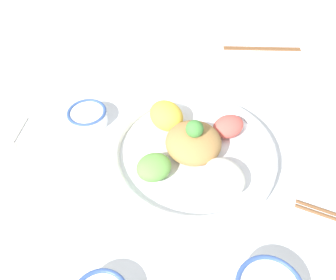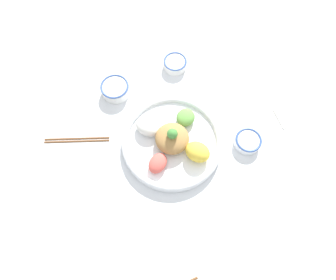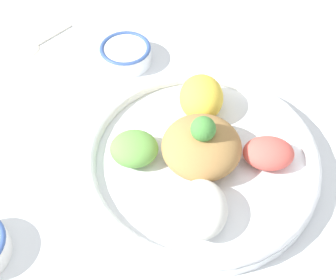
# 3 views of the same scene
# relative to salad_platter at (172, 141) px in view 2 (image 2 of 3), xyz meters

# --- Properties ---
(ground_plane) EXTENTS (2.40, 2.40, 0.00)m
(ground_plane) POSITION_rel_salad_platter_xyz_m (0.03, -0.03, -0.02)
(ground_plane) COLOR white
(salad_platter) EXTENTS (0.33, 0.33, 0.10)m
(salad_platter) POSITION_rel_salad_platter_xyz_m (0.00, 0.00, 0.00)
(salad_platter) COLOR white
(salad_platter) RESTS_ON ground_plane
(sauce_bowl_red) EXTENTS (0.09, 0.09, 0.03)m
(sauce_bowl_red) POSITION_rel_salad_platter_xyz_m (0.07, -0.24, -0.01)
(sauce_bowl_red) COLOR white
(sauce_bowl_red) RESTS_ON ground_plane
(rice_bowl_blue) EXTENTS (0.09, 0.09, 0.03)m
(rice_bowl_blue) POSITION_rel_salad_platter_xyz_m (0.31, 0.07, -0.01)
(rice_bowl_blue) COLOR white
(rice_bowl_blue) RESTS_ON ground_plane
(sauce_bowl_dark) EXTENTS (0.10, 0.10, 0.04)m
(sauce_bowl_dark) POSITION_rel_salad_platter_xyz_m (0.14, 0.25, -0.00)
(sauce_bowl_dark) COLOR white
(sauce_bowl_dark) RESTS_ON ground_plane
(chopsticks_pair_far) EXTENTS (0.08, 0.21, 0.01)m
(chopsticks_pair_far) POSITION_rel_salad_platter_xyz_m (-0.07, 0.31, -0.02)
(chopsticks_pair_far) COLOR brown
(chopsticks_pair_far) RESTS_ON ground_plane
(serving_spoon_main) EXTENTS (0.12, 0.09, 0.01)m
(serving_spoon_main) POSITION_rel_salad_platter_xyz_m (0.22, -0.31, -0.02)
(serving_spoon_main) COLOR beige
(serving_spoon_main) RESTS_ON ground_plane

